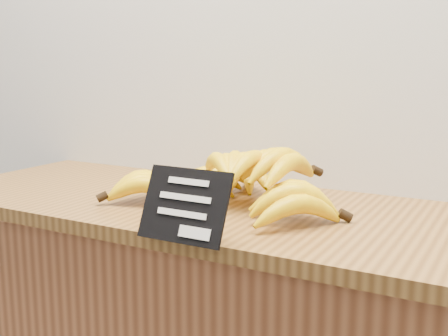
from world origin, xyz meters
The scene contains 3 objects.
counter_top centered at (0.04, 2.75, 0.92)m, with size 1.49×0.54×0.03m, color brown.
chalkboard_sign centered at (0.08, 2.48, 0.99)m, with size 0.17×0.01×0.13m, color black.
banana_pile centered at (0.04, 2.75, 0.98)m, with size 0.57×0.37×0.12m.
Camera 1 is at (0.60, 1.68, 1.24)m, focal length 45.00 mm.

